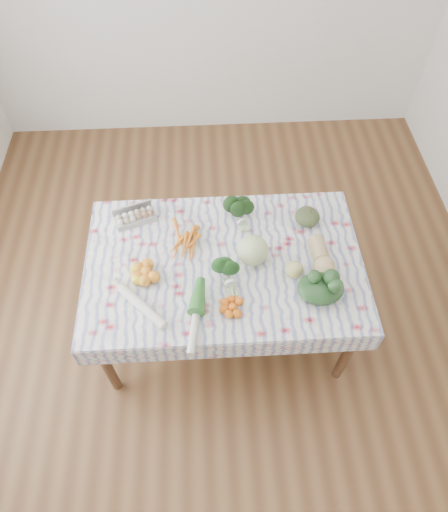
# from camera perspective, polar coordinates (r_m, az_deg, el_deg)

# --- Properties ---
(ground) EXTENTS (4.50, 4.50, 0.00)m
(ground) POSITION_cam_1_polar(r_m,az_deg,el_deg) (3.37, 0.00, -8.20)
(ground) COLOR brown
(ground) RESTS_ON ground
(dining_table) EXTENTS (1.60, 1.00, 0.75)m
(dining_table) POSITION_cam_1_polar(r_m,az_deg,el_deg) (2.79, 0.00, -1.71)
(dining_table) COLOR brown
(dining_table) RESTS_ON ground
(tablecloth) EXTENTS (1.66, 1.06, 0.01)m
(tablecloth) POSITION_cam_1_polar(r_m,az_deg,el_deg) (2.72, 0.00, -0.79)
(tablecloth) COLOR white
(tablecloth) RESTS_ON dining_table
(egg_carton) EXTENTS (0.28, 0.18, 0.07)m
(egg_carton) POSITION_cam_1_polar(r_m,az_deg,el_deg) (2.94, -10.98, 4.69)
(egg_carton) COLOR #B4B4AF
(egg_carton) RESTS_ON tablecloth
(carrot_bunch) EXTENTS (0.28, 0.26, 0.04)m
(carrot_bunch) POSITION_cam_1_polar(r_m,az_deg,el_deg) (2.81, -4.88, 2.29)
(carrot_bunch) COLOR orange
(carrot_bunch) RESTS_ON tablecloth
(kale_bunch) EXTENTS (0.19, 0.17, 0.13)m
(kale_bunch) POSITION_cam_1_polar(r_m,az_deg,el_deg) (2.86, 1.92, 5.31)
(kale_bunch) COLOR #163210
(kale_bunch) RESTS_ON tablecloth
(kabocha_squash) EXTENTS (0.16, 0.16, 0.10)m
(kabocha_squash) POSITION_cam_1_polar(r_m,az_deg,el_deg) (2.91, 10.38, 4.85)
(kabocha_squash) COLOR #404F2A
(kabocha_squash) RESTS_ON tablecloth
(cabbage) EXTENTS (0.20, 0.20, 0.18)m
(cabbage) POSITION_cam_1_polar(r_m,az_deg,el_deg) (2.66, 3.64, 0.70)
(cabbage) COLOR #BFD78F
(cabbage) RESTS_ON tablecloth
(butternut_squash) EXTENTS (0.14, 0.28, 0.13)m
(butternut_squash) POSITION_cam_1_polar(r_m,az_deg,el_deg) (2.72, 12.12, -0.03)
(butternut_squash) COLOR tan
(butternut_squash) RESTS_ON tablecloth
(orange_cluster) EXTENTS (0.30, 0.30, 0.08)m
(orange_cluster) POSITION_cam_1_polar(r_m,az_deg,el_deg) (2.67, -9.72, -1.99)
(orange_cluster) COLOR orange
(orange_cluster) RESTS_ON tablecloth
(broccoli) EXTENTS (0.19, 0.19, 0.13)m
(broccoli) POSITION_cam_1_polar(r_m,az_deg,el_deg) (2.59, 0.61, -2.21)
(broccoli) COLOR #1D4E1A
(broccoli) RESTS_ON tablecloth
(mandarin_cluster) EXTENTS (0.20, 0.20, 0.05)m
(mandarin_cluster) POSITION_cam_1_polar(r_m,az_deg,el_deg) (2.52, 1.06, -6.30)
(mandarin_cluster) COLOR orange
(mandarin_cluster) RESTS_ON tablecloth
(grapefruit) EXTENTS (0.11, 0.11, 0.10)m
(grapefruit) POSITION_cam_1_polar(r_m,az_deg,el_deg) (2.65, 8.73, -1.68)
(grapefruit) COLOR #CBBE6D
(grapefruit) RESTS_ON tablecloth
(spinach_bag) EXTENTS (0.31, 0.27, 0.12)m
(spinach_bag) POSITION_cam_1_polar(r_m,az_deg,el_deg) (2.60, 11.99, -3.99)
(spinach_bag) COLOR #193618
(spinach_bag) RESTS_ON tablecloth
(daikon) EXTENTS (0.31, 0.31, 0.05)m
(daikon) POSITION_cam_1_polar(r_m,az_deg,el_deg) (2.56, -10.24, -6.14)
(daikon) COLOR white
(daikon) RESTS_ON tablecloth
(leek) EXTENTS (0.11, 0.44, 0.05)m
(leek) POSITION_cam_1_polar(r_m,az_deg,el_deg) (2.50, -3.53, -7.61)
(leek) COLOR silver
(leek) RESTS_ON tablecloth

